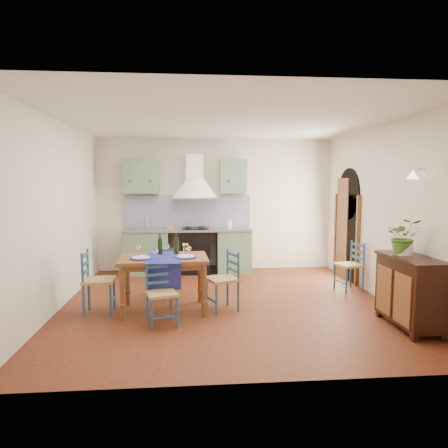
% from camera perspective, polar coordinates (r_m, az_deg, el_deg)
% --- Properties ---
extents(floor, '(5.00, 5.00, 0.00)m').
position_cam_1_polar(floor, '(6.35, 0.34, -11.25)').
color(floor, '#47160F').
rests_on(floor, ground).
extents(back_wall, '(5.00, 0.96, 2.80)m').
position_cam_1_polar(back_wall, '(8.37, -4.28, 0.28)').
color(back_wall, beige).
rests_on(back_wall, ground).
extents(right_wall, '(0.26, 5.00, 2.80)m').
position_cam_1_polar(right_wall, '(7.03, 20.82, 1.16)').
color(right_wall, beige).
rests_on(right_wall, ground).
extents(left_wall, '(0.04, 5.00, 2.80)m').
position_cam_1_polar(left_wall, '(6.36, -22.69, 1.19)').
color(left_wall, beige).
rests_on(left_wall, ground).
extents(ceiling, '(5.00, 5.00, 0.01)m').
position_cam_1_polar(ceiling, '(6.13, 0.36, 14.66)').
color(ceiling, silver).
rests_on(ceiling, back_wall).
extents(dining_table, '(1.30, 0.99, 1.12)m').
position_cam_1_polar(dining_table, '(5.88, -8.58, -5.57)').
color(dining_table, brown).
rests_on(dining_table, ground).
extents(chair_near, '(0.47, 0.47, 0.82)m').
position_cam_1_polar(chair_near, '(5.38, -8.96, -9.81)').
color(chair_near, navy).
rests_on(chair_near, ground).
extents(chair_far, '(0.47, 0.47, 0.86)m').
position_cam_1_polar(chair_far, '(6.63, -8.58, -6.60)').
color(chair_far, navy).
rests_on(chair_far, ground).
extents(chair_left, '(0.45, 0.45, 0.91)m').
position_cam_1_polar(chair_left, '(6.04, -17.75, -7.78)').
color(chair_left, navy).
rests_on(chair_left, ground).
extents(chair_right, '(0.53, 0.53, 0.88)m').
position_cam_1_polar(chair_right, '(5.93, 0.01, -7.94)').
color(chair_right, navy).
rests_on(chair_right, ground).
extents(chair_spare, '(0.48, 0.48, 0.85)m').
position_cam_1_polar(chair_spare, '(7.33, 17.62, -5.64)').
color(chair_spare, navy).
rests_on(chair_spare, ground).
extents(sideboard, '(0.50, 1.05, 0.94)m').
position_cam_1_polar(sideboard, '(5.72, 25.02, -8.45)').
color(sideboard, black).
rests_on(sideboard, ground).
extents(potted_plant, '(0.53, 0.49, 0.48)m').
position_cam_1_polar(potted_plant, '(5.73, 24.30, -1.64)').
color(potted_plant, '#3E6F22').
rests_on(potted_plant, sideboard).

